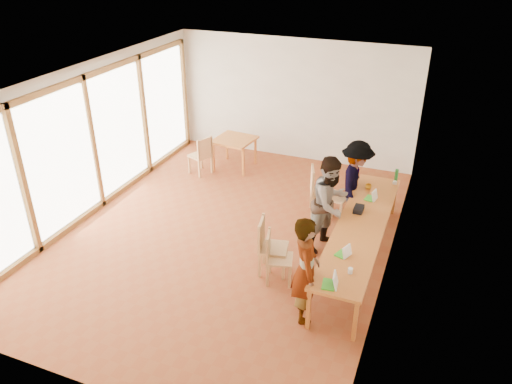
# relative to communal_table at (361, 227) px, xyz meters

# --- Properties ---
(ground) EXTENTS (8.00, 8.00, 0.00)m
(ground) POSITION_rel_communal_table_xyz_m (-2.50, 0.01, -0.70)
(ground) COLOR brown
(ground) RESTS_ON ground
(wall_back) EXTENTS (6.00, 0.10, 3.00)m
(wall_back) POSITION_rel_communal_table_xyz_m (-2.50, 4.01, 0.80)
(wall_back) COLOR beige
(wall_back) RESTS_ON ground
(wall_front) EXTENTS (6.00, 0.10, 3.00)m
(wall_front) POSITION_rel_communal_table_xyz_m (-2.50, -3.99, 0.80)
(wall_front) COLOR beige
(wall_front) RESTS_ON ground
(wall_right) EXTENTS (0.10, 8.00, 3.00)m
(wall_right) POSITION_rel_communal_table_xyz_m (0.50, 0.01, 0.80)
(wall_right) COLOR beige
(wall_right) RESTS_ON ground
(window_wall) EXTENTS (0.10, 8.00, 3.00)m
(window_wall) POSITION_rel_communal_table_xyz_m (-5.46, 0.01, 0.80)
(window_wall) COLOR white
(window_wall) RESTS_ON ground
(ceiling) EXTENTS (6.00, 8.00, 0.04)m
(ceiling) POSITION_rel_communal_table_xyz_m (-2.50, 0.01, 2.32)
(ceiling) COLOR white
(ceiling) RESTS_ON wall_back
(communal_table) EXTENTS (0.80, 4.00, 0.75)m
(communal_table) POSITION_rel_communal_table_xyz_m (0.00, 0.00, 0.00)
(communal_table) COLOR #CB6C2D
(communal_table) RESTS_ON ground
(side_table) EXTENTS (0.90, 0.90, 0.75)m
(side_table) POSITION_rel_communal_table_xyz_m (-3.62, 2.83, -0.03)
(side_table) COLOR #CB6C2D
(side_table) RESTS_ON ground
(chair_near) EXTENTS (0.51, 0.51, 0.48)m
(chair_near) POSITION_rel_communal_table_xyz_m (-1.20, -1.05, -0.15)
(chair_near) COLOR tan
(chair_near) RESTS_ON ground
(chair_mid) EXTENTS (0.55, 0.55, 0.53)m
(chair_mid) POSITION_rel_communal_table_xyz_m (-1.39, -0.85, -0.09)
(chair_mid) COLOR tan
(chair_mid) RESTS_ON ground
(chair_far) EXTENTS (0.60, 0.60, 0.54)m
(chair_far) POSITION_rel_communal_table_xyz_m (-1.15, 1.39, -0.09)
(chair_far) COLOR tan
(chair_far) RESTS_ON ground
(chair_empty) EXTENTS (0.55, 0.55, 0.53)m
(chair_empty) POSITION_rel_communal_table_xyz_m (-0.84, 1.39, -0.10)
(chair_empty) COLOR tan
(chair_empty) RESTS_ON ground
(chair_spare) EXTENTS (0.58, 0.58, 0.51)m
(chair_spare) POSITION_rel_communal_table_xyz_m (-4.15, 2.18, -0.12)
(chair_spare) COLOR tan
(chair_spare) RESTS_ON ground
(person_near) EXTENTS (0.62, 0.73, 1.70)m
(person_near) POSITION_rel_communal_table_xyz_m (-0.48, -1.70, 0.15)
(person_near) COLOR gray
(person_near) RESTS_ON ground
(person_mid) EXTENTS (0.98, 1.07, 1.79)m
(person_mid) POSITION_rel_communal_table_xyz_m (-0.62, 0.28, 0.19)
(person_mid) COLOR gray
(person_mid) RESTS_ON ground
(person_far) EXTENTS (0.71, 1.14, 1.70)m
(person_far) POSITION_rel_communal_table_xyz_m (-0.39, 1.37, 0.15)
(person_far) COLOR gray
(person_far) RESTS_ON ground
(laptop_near) EXTENTS (0.25, 0.27, 0.21)m
(laptop_near) POSITION_rel_communal_table_xyz_m (-0.06, -1.79, 0.11)
(laptop_near) COLOR green
(laptop_near) RESTS_ON communal_table
(laptop_mid) EXTENTS (0.25, 0.27, 0.19)m
(laptop_mid) POSITION_rel_communal_table_xyz_m (-0.06, -1.00, 0.10)
(laptop_mid) COLOR green
(laptop_mid) RESTS_ON communal_table
(laptop_far) EXTENTS (0.23, 0.26, 0.19)m
(laptop_far) POSITION_rel_communal_table_xyz_m (0.01, 0.98, 0.10)
(laptop_far) COLOR green
(laptop_far) RESTS_ON communal_table
(yellow_mug) EXTENTS (0.12, 0.12, 0.09)m
(yellow_mug) POSITION_rel_communal_table_xyz_m (-0.14, 1.40, 0.09)
(yellow_mug) COLOR orange
(yellow_mug) RESTS_ON communal_table
(green_bottle) EXTENTS (0.07, 0.07, 0.28)m
(green_bottle) POSITION_rel_communal_table_xyz_m (0.32, 1.88, 0.19)
(green_bottle) COLOR #1E752A
(green_bottle) RESTS_ON communal_table
(clear_glass) EXTENTS (0.07, 0.07, 0.09)m
(clear_glass) POSITION_rel_communal_table_xyz_m (0.12, -1.41, 0.09)
(clear_glass) COLOR silver
(clear_glass) RESTS_ON communal_table
(condiment_cup) EXTENTS (0.08, 0.08, 0.06)m
(condiment_cup) POSITION_rel_communal_table_xyz_m (0.32, 1.79, 0.08)
(condiment_cup) COLOR white
(condiment_cup) RESTS_ON communal_table
(pink_phone) EXTENTS (0.05, 0.10, 0.01)m
(pink_phone) POSITION_rel_communal_table_xyz_m (-0.03, -0.83, 0.05)
(pink_phone) COLOR #F8456C
(pink_phone) RESTS_ON communal_table
(black_pouch) EXTENTS (0.16, 0.26, 0.09)m
(black_pouch) POSITION_rel_communal_table_xyz_m (-0.13, 0.45, 0.09)
(black_pouch) COLOR black
(black_pouch) RESTS_ON communal_table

